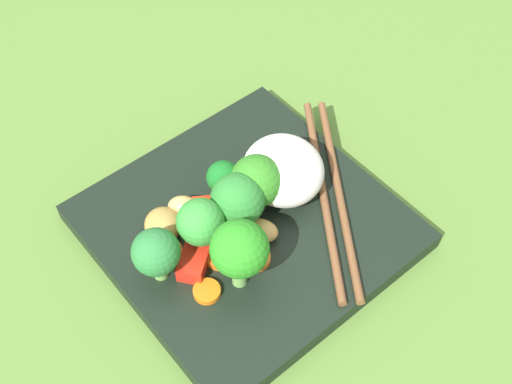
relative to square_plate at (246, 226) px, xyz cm
name	(u,v)px	position (x,y,z in cm)	size (l,w,h in cm)	color
ground_plane	(246,238)	(0.00, 0.00, -1.90)	(110.00, 110.00, 2.00)	#567E33
square_plate	(246,226)	(0.00, 0.00, 0.00)	(23.93, 23.93, 1.80)	black
rice_mound	(283,170)	(-4.72, -0.74, 3.50)	(7.42, 7.08, 5.20)	white
broccoli_floret_0	(240,250)	(3.94, 4.41, 5.39)	(4.64, 4.64, 6.97)	#70AB50
broccoli_floret_1	(257,182)	(-1.70, -0.68, 4.30)	(4.56, 4.56, 5.85)	#7DB660
broccoli_floret_2	(241,204)	(0.81, 0.47, 4.42)	(4.58, 4.58, 6.03)	#6DA743
broccoli_floret_3	(197,220)	(4.53, -0.46, 4.42)	(3.95, 3.95, 5.85)	#65A455
broccoli_floret_4	(224,178)	(-0.06, -3.12, 3.71)	(2.94, 2.94, 4.41)	#65A949
broccoli_floret_5	(158,255)	(8.80, 0.27, 4.19)	(3.91, 3.91, 5.38)	#77BA56
carrot_slice_0	(171,252)	(7.04, -1.14, 1.28)	(2.02, 2.02, 0.75)	orange
carrot_slice_1	(207,291)	(6.83, 3.74, 1.17)	(2.23, 2.23, 0.55)	orange
carrot_slice_2	(221,253)	(3.84, 1.53, 1.28)	(3.12, 3.12, 0.75)	orange
carrot_slice_3	(256,258)	(1.78, 3.71, 1.20)	(2.41, 2.41, 0.59)	orange
pepper_chunk_0	(208,213)	(2.49, -2.04, 1.84)	(2.50, 2.59, 1.88)	red
pepper_chunk_2	(194,263)	(6.31, 1.20, 1.68)	(3.04, 2.14, 1.56)	red
chicken_piece_1	(262,230)	(-0.07, 2.13, 1.78)	(2.95, 2.07, 1.76)	tan
chicken_piece_2	(163,225)	(6.25, -3.33, 2.02)	(3.47, 3.18, 2.24)	#B58E44
chicken_piece_3	(184,207)	(3.85, -3.80, 1.99)	(2.74, 1.98, 2.18)	tan
chopstick_pair	(331,193)	(-7.65, 2.51, 1.26)	(14.11, 19.65, 0.71)	brown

